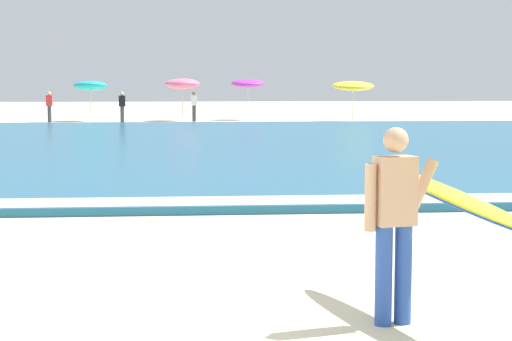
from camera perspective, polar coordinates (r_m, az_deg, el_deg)
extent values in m
plane|color=beige|center=(7.33, -9.80, -10.88)|extent=(160.00, 160.00, 0.00)
cube|color=#1E6084|center=(27.38, -6.01, 1.72)|extent=(120.00, 28.00, 0.14)
cube|color=white|center=(14.05, -7.30, -2.09)|extent=(120.00, 1.05, 0.01)
cylinder|color=#284CA3|center=(7.49, 8.58, -7.00)|extent=(0.15, 0.15, 0.88)
cylinder|color=#284CA3|center=(7.57, 9.86, -6.88)|extent=(0.15, 0.15, 0.88)
cube|color=tan|center=(7.40, 9.32, -1.35)|extent=(0.38, 0.29, 0.60)
sphere|color=tan|center=(7.36, 9.38, 2.05)|extent=(0.22, 0.22, 0.22)
cylinder|color=tan|center=(7.31, 7.70, -1.82)|extent=(0.10, 0.10, 0.58)
cylinder|color=tan|center=(7.54, 11.10, -1.10)|extent=(0.32, 0.16, 0.51)
ellipsoid|color=yellow|center=(7.65, 12.79, -1.56)|extent=(0.89, 2.77, 0.36)
ellipsoid|color=blue|center=(7.65, 12.79, -1.69)|extent=(0.94, 2.88, 0.32)
cylinder|color=beige|center=(45.90, -11.06, 4.40)|extent=(0.05, 0.05, 1.78)
ellipsoid|color=#19ADB2|center=(45.88, -11.08, 5.61)|extent=(1.79, 1.83, 0.66)
cylinder|color=beige|center=(45.52, -4.96, 4.54)|extent=(0.05, 0.05, 1.88)
ellipsoid|color=pink|center=(45.51, -4.97, 5.83)|extent=(1.86, 1.86, 0.58)
cylinder|color=beige|center=(46.37, -0.54, 4.62)|extent=(0.05, 0.05, 1.92)
ellipsoid|color=purple|center=(46.36, -0.54, 5.89)|extent=(1.84, 1.87, 0.59)
cylinder|color=beige|center=(44.71, 6.54, 4.44)|extent=(0.05, 0.05, 1.79)
ellipsoid|color=yellow|center=(44.70, 6.55, 5.67)|extent=(2.20, 2.24, 0.66)
cylinder|color=#383842|center=(45.01, -13.72, 3.71)|extent=(0.20, 0.20, 0.84)
cube|color=red|center=(44.99, -13.74, 4.59)|extent=(0.32, 0.20, 0.54)
sphere|color=beige|center=(44.99, -13.75, 5.06)|extent=(0.20, 0.20, 0.20)
cylinder|color=#383842|center=(44.66, -4.18, 3.85)|extent=(0.20, 0.20, 0.84)
cube|color=white|center=(44.64, -4.19, 4.74)|extent=(0.32, 0.20, 0.54)
sphere|color=brown|center=(44.63, -4.20, 5.21)|extent=(0.20, 0.20, 0.20)
cylinder|color=#383842|center=(43.37, -8.98, 3.73)|extent=(0.20, 0.20, 0.84)
cube|color=black|center=(43.35, -9.00, 4.64)|extent=(0.32, 0.20, 0.54)
sphere|color=beige|center=(43.35, -9.01, 5.13)|extent=(0.20, 0.20, 0.20)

